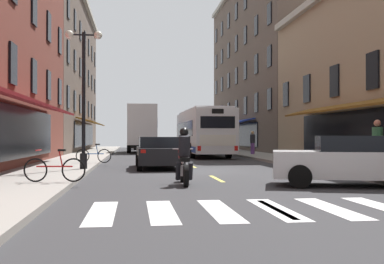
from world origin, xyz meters
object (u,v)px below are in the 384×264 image
object	(u,v)px
transit_bus	(203,132)
street_lamp_twin	(84,92)
bicycle_mid	(55,169)
box_truck	(142,129)
sedan_near	(143,143)
bicycle_near	(94,155)
pedestrian_far	(377,145)
pedestrian_mid	(253,142)
motorcycle_rider	(184,160)
sedan_mid	(358,160)
sedan_far	(159,152)

from	to	relation	value
transit_bus	street_lamp_twin	bearing A→B (deg)	-116.02
bicycle_mid	box_truck	bearing A→B (deg)	84.02
transit_bus	box_truck	xyz separation A→B (m)	(-4.11, 8.19, 0.35)
sedan_near	bicycle_near	distance (m)	27.38
sedan_near	pedestrian_far	bearing A→B (deg)	-77.83
box_truck	pedestrian_mid	size ratio (longest dim) A/B	4.35
box_truck	sedan_near	bearing A→B (deg)	88.43
box_truck	motorcycle_rider	xyz separation A→B (m)	(0.78, -27.00, -1.33)
pedestrian_mid	street_lamp_twin	xyz separation A→B (m)	(-10.35, -13.94, 2.15)
box_truck	sedan_mid	bearing A→B (deg)	-78.77
transit_bus	street_lamp_twin	world-z (taller)	street_lamp_twin
sedan_near	motorcycle_rider	distance (m)	36.30
sedan_far	pedestrian_far	bearing A→B (deg)	-35.67
sedan_far	bicycle_mid	world-z (taller)	sedan_far
motorcycle_rider	pedestrian_mid	size ratio (longest dim) A/B	1.27
sedan_mid	transit_bus	bearing A→B (deg)	94.23
bicycle_near	pedestrian_mid	xyz separation A→B (m)	(10.31, 9.88, 0.47)
sedan_mid	bicycle_near	bearing A→B (deg)	128.78
bicycle_mid	street_lamp_twin	size ratio (longest dim) A/B	0.32
transit_bus	bicycle_near	bearing A→B (deg)	-124.50
bicycle_near	bicycle_mid	world-z (taller)	same
pedestrian_far	sedan_far	bearing A→B (deg)	149.57
sedan_far	pedestrian_far	distance (m)	9.02
sedan_near	pedestrian_far	size ratio (longest dim) A/B	2.53
motorcycle_rider	bicycle_near	world-z (taller)	motorcycle_rider
box_truck	sedan_mid	size ratio (longest dim) A/B	1.43
sedan_far	bicycle_mid	bearing A→B (deg)	-114.16
motorcycle_rider	street_lamp_twin	xyz separation A→B (m)	(-3.41, 5.01, 2.42)
bicycle_mid	pedestrian_far	world-z (taller)	pedestrian_far
pedestrian_far	street_lamp_twin	size ratio (longest dim) A/B	0.34
box_truck	bicycle_mid	distance (m)	27.47
box_truck	sedan_near	xyz separation A→B (m)	(0.26, 9.29, -1.33)
motorcycle_rider	transit_bus	bearing A→B (deg)	79.95
street_lamp_twin	sedan_far	bearing A→B (deg)	32.97
sedan_far	street_lamp_twin	world-z (taller)	street_lamp_twin
sedan_mid	street_lamp_twin	xyz separation A→B (m)	(-8.21, 6.12, 2.40)
bicycle_near	pedestrian_far	size ratio (longest dim) A/B	0.92
sedan_mid	street_lamp_twin	size ratio (longest dim) A/B	0.92
sedan_near	street_lamp_twin	world-z (taller)	street_lamp_twin
pedestrian_mid	bicycle_mid	bearing A→B (deg)	136.94
box_truck	pedestrian_far	size ratio (longest dim) A/B	3.85
pedestrian_far	motorcycle_rider	bearing A→B (deg)	-160.90
bicycle_mid	pedestrian_far	xyz separation A→B (m)	(10.57, 1.99, 0.59)
sedan_far	motorcycle_rider	world-z (taller)	motorcycle_rider
sedan_mid	street_lamp_twin	bearing A→B (deg)	143.32
motorcycle_rider	bicycle_mid	bearing A→B (deg)	-175.62
sedan_near	pedestrian_far	world-z (taller)	pedestrian_far
transit_bus	motorcycle_rider	xyz separation A→B (m)	(-3.34, -18.81, -0.98)
sedan_near	sedan_mid	xyz separation A→B (m)	(5.33, -37.41, 0.01)
sedan_far	street_lamp_twin	distance (m)	4.34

